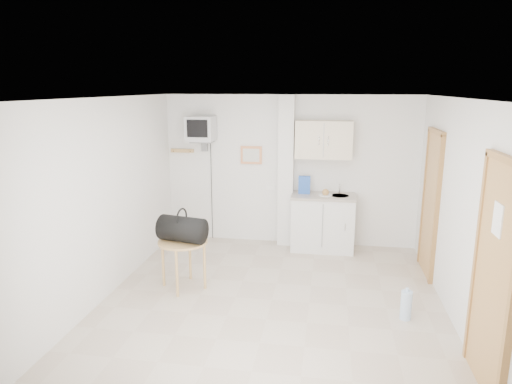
% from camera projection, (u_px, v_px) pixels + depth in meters
% --- Properties ---
extents(ground, '(4.50, 4.50, 0.00)m').
position_uv_depth(ground, '(272.00, 300.00, 5.74)').
color(ground, '#BCAC99').
rests_on(ground, ground).
extents(room_envelope, '(4.24, 4.54, 2.55)m').
position_uv_depth(room_envelope, '(294.00, 180.00, 5.44)').
color(room_envelope, white).
rests_on(room_envelope, ground).
extents(kitchenette, '(1.03, 0.58, 2.10)m').
position_uv_depth(kitchenette, '(323.00, 201.00, 7.40)').
color(kitchenette, silver).
rests_on(kitchenette, ground).
extents(crt_television, '(0.44, 0.45, 2.15)m').
position_uv_depth(crt_television, '(201.00, 129.00, 7.48)').
color(crt_television, slate).
rests_on(crt_television, ground).
extents(round_table, '(0.65, 0.65, 0.66)m').
position_uv_depth(round_table, '(183.00, 247.00, 5.98)').
color(round_table, '#AC854B').
rests_on(round_table, ground).
extents(duffel_bag, '(0.66, 0.45, 0.45)m').
position_uv_depth(duffel_bag, '(182.00, 229.00, 5.90)').
color(duffel_bag, black).
rests_on(duffel_bag, round_table).
extents(water_bottle, '(0.13, 0.13, 0.39)m').
position_uv_depth(water_bottle, '(406.00, 305.00, 5.24)').
color(water_bottle, '#ABC6E6').
rests_on(water_bottle, ground).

